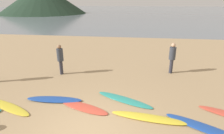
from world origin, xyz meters
TOP-DOWN VIEW (x-y plane):
  - ground_plane at (0.00, 10.00)m, footprint 120.00×120.00m
  - ocean_water at (0.00, 65.91)m, footprint 140.00×100.00m
  - surfboard_1 at (-3.39, 1.03)m, footprint 2.27×1.29m
  - surfboard_2 at (-1.91, 1.80)m, footprint 2.34×0.63m
  - surfboard_3 at (-0.53, 1.41)m, footprint 2.17×1.20m
  - surfboard_4 at (0.97, 2.19)m, footprint 2.50×1.50m
  - surfboard_5 at (1.91, 1.03)m, footprint 2.71×0.83m
  - surfboard_6 at (3.70, 0.71)m, footprint 2.52×1.71m
  - person_1 at (3.36, 5.63)m, footprint 0.35×0.35m
  - person_2 at (-2.72, 4.64)m, footprint 0.34×0.34m

SIDE VIEW (x-z plane):
  - ground_plane at x=0.00m, z-range -0.20..0.00m
  - ocean_water at x=0.00m, z-range 0.00..0.00m
  - surfboard_3 at x=-0.53m, z-range 0.00..0.06m
  - surfboard_4 at x=0.97m, z-range 0.00..0.06m
  - surfboard_1 at x=-3.39m, z-range 0.00..0.06m
  - surfboard_6 at x=3.70m, z-range 0.00..0.08m
  - surfboard_5 at x=1.91m, z-range 0.00..0.10m
  - surfboard_2 at x=-1.91m, z-range 0.00..0.10m
  - person_2 at x=-2.72m, z-range 0.15..1.83m
  - person_1 at x=3.36m, z-range 0.16..1.89m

